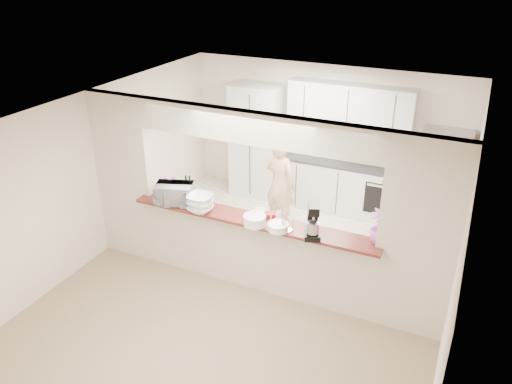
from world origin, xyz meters
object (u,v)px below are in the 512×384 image
Objects in this scene: stand_mixer at (313,221)px; person at (280,184)px; toaster_oven at (174,194)px; refrigerator at (440,183)px.

person is (-1.16, 1.82, -0.51)m from stand_mixer.
stand_mixer reaches higher than toaster_oven.
person is at bearing 122.41° from stand_mixer.
toaster_oven is at bearing 79.73° from person.
person reaches higher than toaster_oven.
stand_mixer is 0.28× the size of person.
person reaches higher than stand_mixer.
refrigerator is 2.55m from person.
toaster_oven is at bearing 178.97° from stand_mixer.
refrigerator reaches higher than person.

